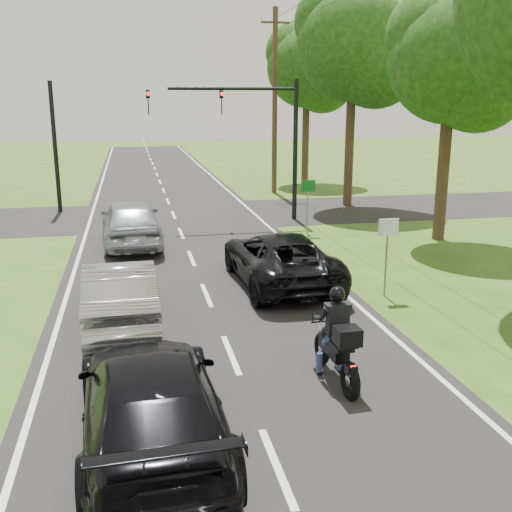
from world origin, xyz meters
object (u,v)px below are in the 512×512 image
(sign_white, at_px, (388,238))
(dark_suv, at_px, (280,258))
(motorcycle_rider, at_px, (337,345))
(traffic_signal, at_px, (253,125))
(utility_pole_far, at_px, (275,101))
(silver_suv, at_px, (131,222))
(silver_sedan, at_px, (120,293))
(dark_car_behind, at_px, (151,402))
(sign_green, at_px, (308,194))

(sign_white, bearing_deg, dark_suv, 145.90)
(motorcycle_rider, xyz_separation_m, sign_white, (2.96, 4.56, 0.87))
(traffic_signal, distance_m, utility_pole_far, 8.55)
(motorcycle_rider, relative_size, silver_suv, 0.43)
(motorcycle_rider, relative_size, silver_sedan, 0.47)
(motorcycle_rider, bearing_deg, traffic_signal, 82.49)
(dark_car_behind, bearing_deg, traffic_signal, -108.70)
(motorcycle_rider, xyz_separation_m, dark_suv, (0.46, 6.25, 0.03))
(motorcycle_rider, xyz_separation_m, dark_car_behind, (-3.45, -1.53, 0.03))
(utility_pole_far, bearing_deg, dark_suv, -103.00)
(motorcycle_rider, height_order, dark_suv, motorcycle_rider)
(dark_suv, xyz_separation_m, silver_suv, (-4.12, 5.67, 0.12))
(utility_pole_far, xyz_separation_m, sign_green, (-1.30, -11.02, -3.49))
(dark_suv, bearing_deg, sign_green, -115.06)
(sign_green, bearing_deg, silver_sedan, -129.30)
(dark_suv, distance_m, sign_white, 3.13)
(silver_sedan, distance_m, silver_suv, 8.08)
(sign_green, bearing_deg, dark_car_behind, -115.15)
(silver_sedan, height_order, traffic_signal, traffic_signal)
(dark_car_behind, xyz_separation_m, traffic_signal, (5.05, 17.11, 3.37))
(dark_suv, xyz_separation_m, sign_green, (2.70, 6.31, 0.84))
(silver_suv, distance_m, traffic_signal, 7.19)
(silver_sedan, xyz_separation_m, dark_car_behind, (0.51, -5.38, -0.01))
(utility_pole_far, xyz_separation_m, sign_white, (-1.50, -19.02, -3.49))
(dark_suv, height_order, silver_sedan, silver_sedan)
(silver_suv, bearing_deg, utility_pole_far, -127.84)
(silver_sedan, xyz_separation_m, traffic_signal, (5.57, 11.72, 3.37))
(sign_green, bearing_deg, traffic_signal, 117.38)
(dark_suv, relative_size, silver_sedan, 1.17)
(motorcycle_rider, distance_m, silver_suv, 12.47)
(traffic_signal, xyz_separation_m, utility_pole_far, (2.86, 8.00, 0.95))
(sign_white, relative_size, sign_green, 1.00)
(dark_suv, bearing_deg, motorcycle_rider, 83.88)
(motorcycle_rider, height_order, sign_white, sign_white)
(traffic_signal, xyz_separation_m, sign_white, (1.36, -11.02, -2.54))
(dark_car_behind, distance_m, traffic_signal, 18.16)
(utility_pole_far, bearing_deg, silver_sedan, -113.13)
(traffic_signal, bearing_deg, dark_suv, -96.96)
(utility_pole_far, bearing_deg, sign_green, -96.73)
(silver_sedan, bearing_deg, traffic_signal, -117.09)
(traffic_signal, relative_size, utility_pole_far, 0.64)
(dark_car_behind, height_order, traffic_signal, traffic_signal)
(dark_car_behind, xyz_separation_m, sign_green, (6.62, 14.09, 0.84))
(sign_white, bearing_deg, sign_green, 88.57)
(sign_white, bearing_deg, silver_sedan, -174.17)
(dark_car_behind, bearing_deg, utility_pole_far, -109.74)
(motorcycle_rider, distance_m, dark_suv, 6.27)
(sign_green, bearing_deg, motorcycle_rider, -104.14)
(motorcycle_rider, bearing_deg, dark_suv, 84.12)
(traffic_signal, distance_m, sign_white, 11.39)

